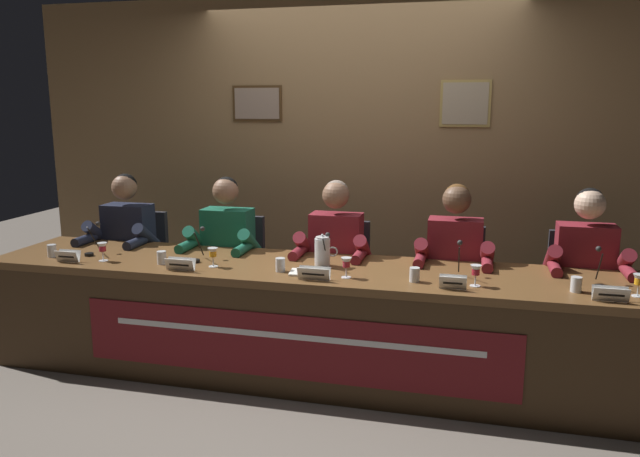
# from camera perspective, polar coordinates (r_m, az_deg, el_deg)

# --- Properties ---
(ground_plane) EXTENTS (12.00, 12.00, 0.00)m
(ground_plane) POSITION_cam_1_polar(r_m,az_deg,el_deg) (4.20, 0.00, -13.27)
(ground_plane) COLOR #70665B
(wall_back_panelled) EXTENTS (5.61, 0.14, 2.60)m
(wall_back_panelled) POSITION_cam_1_polar(r_m,az_deg,el_deg) (5.07, 3.51, 6.28)
(wall_back_panelled) COLOR #937047
(wall_back_panelled) RESTS_ON ground_plane
(conference_table) EXTENTS (4.41, 0.81, 0.73)m
(conference_table) POSITION_cam_1_polar(r_m,az_deg,el_deg) (3.90, -0.46, -7.08)
(conference_table) COLOR brown
(conference_table) RESTS_ON ground_plane
(chair_far_left) EXTENTS (0.44, 0.44, 0.91)m
(chair_far_left) POSITION_cam_1_polar(r_m,az_deg,el_deg) (5.17, -16.31, -3.74)
(chair_far_left) COLOR black
(chair_far_left) RESTS_ON ground_plane
(panelist_far_left) EXTENTS (0.51, 0.48, 1.24)m
(panelist_far_left) POSITION_cam_1_polar(r_m,az_deg,el_deg) (4.94, -17.65, -1.22)
(panelist_far_left) COLOR black
(panelist_far_left) RESTS_ON ground_plane
(nameplate_far_left) EXTENTS (0.16, 0.06, 0.08)m
(nameplate_far_left) POSITION_cam_1_polar(r_m,az_deg,el_deg) (4.38, -22.18, -2.37)
(nameplate_far_left) COLOR white
(nameplate_far_left) RESTS_ON conference_table
(juice_glass_far_left) EXTENTS (0.06, 0.06, 0.12)m
(juice_glass_far_left) POSITION_cam_1_polar(r_m,az_deg,el_deg) (4.32, -19.39, -1.74)
(juice_glass_far_left) COLOR white
(juice_glass_far_left) RESTS_ON conference_table
(water_cup_far_left) EXTENTS (0.06, 0.06, 0.08)m
(water_cup_far_left) POSITION_cam_1_polar(r_m,az_deg,el_deg) (4.58, -23.44, -1.94)
(water_cup_far_left) COLOR silver
(water_cup_far_left) RESTS_ON conference_table
(microphone_far_left) EXTENTS (0.06, 0.17, 0.22)m
(microphone_far_left) POSITION_cam_1_polar(r_m,az_deg,el_deg) (4.54, -20.24, -1.34)
(microphone_far_left) COLOR black
(microphone_far_left) RESTS_ON conference_table
(chair_left) EXTENTS (0.44, 0.44, 0.91)m
(chair_left) POSITION_cam_1_polar(r_m,az_deg,el_deg) (4.82, -7.82, -4.50)
(chair_left) COLOR black
(chair_left) RESTS_ON ground_plane
(panelist_left) EXTENTS (0.51, 0.48, 1.24)m
(panelist_left) POSITION_cam_1_polar(r_m,az_deg,el_deg) (4.57, -8.84, -1.82)
(panelist_left) COLOR black
(panelist_left) RESTS_ON ground_plane
(nameplate_left) EXTENTS (0.19, 0.06, 0.08)m
(nameplate_left) POSITION_cam_1_polar(r_m,az_deg,el_deg) (3.96, -12.73, -3.23)
(nameplate_left) COLOR white
(nameplate_left) RESTS_ON conference_table
(juice_glass_left) EXTENTS (0.06, 0.06, 0.12)m
(juice_glass_left) POSITION_cam_1_polar(r_m,az_deg,el_deg) (3.99, -9.83, -2.30)
(juice_glass_left) COLOR white
(juice_glass_left) RESTS_ON conference_table
(water_cup_left) EXTENTS (0.06, 0.06, 0.08)m
(water_cup_left) POSITION_cam_1_polar(r_m,az_deg,el_deg) (4.14, -14.36, -2.67)
(water_cup_left) COLOR silver
(water_cup_left) RESTS_ON conference_table
(microphone_left) EXTENTS (0.06, 0.17, 0.22)m
(microphone_left) POSITION_cam_1_polar(r_m,az_deg,el_deg) (4.16, -11.18, -1.95)
(microphone_left) COLOR black
(microphone_left) RESTS_ON conference_table
(chair_center) EXTENTS (0.44, 0.44, 0.91)m
(chair_center) POSITION_cam_1_polar(r_m,az_deg,el_deg) (4.58, 1.80, -5.23)
(chair_center) COLOR black
(chair_center) RESTS_ON ground_plane
(panelist_center) EXTENTS (0.51, 0.48, 1.24)m
(panelist_center) POSITION_cam_1_polar(r_m,az_deg,el_deg) (4.32, 1.26, -2.45)
(panelist_center) COLOR black
(panelist_center) RESTS_ON ground_plane
(nameplate_center) EXTENTS (0.19, 0.06, 0.08)m
(nameplate_center) POSITION_cam_1_polar(r_m,az_deg,el_deg) (3.65, -0.56, -4.17)
(nameplate_center) COLOR white
(nameplate_center) RESTS_ON conference_table
(juice_glass_center) EXTENTS (0.06, 0.06, 0.12)m
(juice_glass_center) POSITION_cam_1_polar(r_m,az_deg,el_deg) (3.69, 2.44, -3.26)
(juice_glass_center) COLOR white
(juice_glass_center) RESTS_ON conference_table
(water_cup_center) EXTENTS (0.06, 0.06, 0.08)m
(water_cup_center) POSITION_cam_1_polar(r_m,az_deg,el_deg) (3.85, -3.67, -3.41)
(water_cup_center) COLOR silver
(water_cup_center) RESTS_ON conference_table
(microphone_center) EXTENTS (0.06, 0.17, 0.22)m
(microphone_center) POSITION_cam_1_polar(r_m,az_deg,el_deg) (3.90, 0.41, -2.64)
(microphone_center) COLOR black
(microphone_center) RESTS_ON conference_table
(chair_right) EXTENTS (0.44, 0.44, 0.91)m
(chair_right) POSITION_cam_1_polar(r_m,az_deg,el_deg) (4.49, 12.16, -5.85)
(chair_right) COLOR black
(chair_right) RESTS_ON ground_plane
(panelist_right) EXTENTS (0.51, 0.48, 1.24)m
(panelist_right) POSITION_cam_1_polar(r_m,az_deg,el_deg) (4.22, 12.21, -3.05)
(panelist_right) COLOR black
(panelist_right) RESTS_ON ground_plane
(nameplate_right) EXTENTS (0.15, 0.06, 0.08)m
(nameplate_right) POSITION_cam_1_polar(r_m,az_deg,el_deg) (3.55, 12.13, -4.87)
(nameplate_right) COLOR white
(nameplate_right) RESTS_ON conference_table
(juice_glass_right) EXTENTS (0.06, 0.06, 0.12)m
(juice_glass_right) POSITION_cam_1_polar(r_m,az_deg,el_deg) (3.63, 14.14, -3.87)
(juice_glass_right) COLOR white
(juice_glass_right) RESTS_ON conference_table
(water_cup_right) EXTENTS (0.06, 0.06, 0.08)m
(water_cup_right) POSITION_cam_1_polar(r_m,az_deg,el_deg) (3.66, 8.70, -4.29)
(water_cup_right) COLOR silver
(water_cup_right) RESTS_ON conference_table
(microphone_right) EXTENTS (0.06, 0.17, 0.22)m
(microphone_right) POSITION_cam_1_polar(r_m,az_deg,el_deg) (3.77, 12.63, -3.43)
(microphone_right) COLOR black
(microphone_right) RESTS_ON conference_table
(chair_far_right) EXTENTS (0.44, 0.44, 0.91)m
(chair_far_right) POSITION_cam_1_polar(r_m,az_deg,el_deg) (4.54, 22.63, -6.28)
(chair_far_right) COLOR black
(chair_far_right) RESTS_ON ground_plane
(panelist_far_right) EXTENTS (0.51, 0.48, 1.24)m
(panelist_far_right) POSITION_cam_1_polar(r_m,az_deg,el_deg) (4.28, 23.29, -3.54)
(panelist_far_right) COLOR black
(panelist_far_right) RESTS_ON ground_plane
(nameplate_far_right) EXTENTS (0.18, 0.06, 0.08)m
(nameplate_far_right) POSITION_cam_1_polar(r_m,az_deg,el_deg) (3.61, 25.19, -5.49)
(nameplate_far_right) COLOR white
(nameplate_far_right) RESTS_ON conference_table
(juice_glass_far_right) EXTENTS (0.06, 0.06, 0.12)m
(juice_glass_far_right) POSITION_cam_1_polar(r_m,az_deg,el_deg) (3.75, 27.29, -4.32)
(juice_glass_far_right) COLOR white
(juice_glass_far_right) RESTS_ON conference_table
(water_cup_far_right) EXTENTS (0.06, 0.06, 0.08)m
(water_cup_far_right) POSITION_cam_1_polar(r_m,az_deg,el_deg) (3.71, 22.50, -4.84)
(water_cup_far_right) COLOR silver
(water_cup_far_right) RESTS_ON conference_table
(microphone_far_right) EXTENTS (0.06, 0.17, 0.22)m
(microphone_far_right) POSITION_cam_1_polar(r_m,az_deg,el_deg) (3.86, 24.32, -3.82)
(microphone_far_right) COLOR black
(microphone_far_right) RESTS_ON conference_table
(water_pitcher_central) EXTENTS (0.15, 0.10, 0.21)m
(water_pitcher_central) POSITION_cam_1_polar(r_m,az_deg,el_deg) (3.95, 0.24, -2.14)
(water_pitcher_central) COLOR silver
(water_pitcher_central) RESTS_ON conference_table
(document_stack_center) EXTENTS (0.23, 0.18, 0.01)m
(document_stack_center) POSITION_cam_1_polar(r_m,az_deg,el_deg) (3.80, -1.20, -4.07)
(document_stack_center) COLOR white
(document_stack_center) RESTS_ON conference_table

